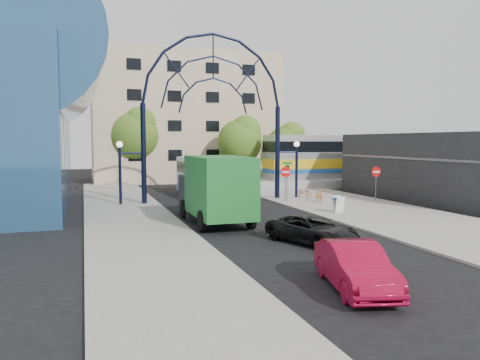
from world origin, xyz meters
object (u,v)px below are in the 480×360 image
object	(u,v)px
gateway_arch	(213,83)
bike_near_a	(303,192)
train_car	(382,156)
tree_north_b	(135,133)
red_sedan	(355,266)
do_not_enter_sign	(376,175)
city_bus	(212,178)
sandwich_board	(339,202)
green_truck	(215,190)
tree_north_a	(241,139)
street_name_sign	(287,173)
tree_north_c	(288,143)
stop_sign	(286,175)
black_suv	(312,230)
bike_near_b	(319,195)

from	to	relation	value
gateway_arch	bike_near_a	distance (m)	10.64
train_car	tree_north_b	xyz separation A→B (m)	(-23.88, 7.93, 2.37)
red_sedan	tree_north_b	bearing A→B (deg)	107.44
do_not_enter_sign	city_bus	bearing A→B (deg)	151.32
sandwich_board	green_truck	world-z (taller)	green_truck
tree_north_b	red_sedan	world-z (taller)	tree_north_b
tree_north_a	tree_north_b	size ratio (longest dim) A/B	0.88
street_name_sign	red_sedan	size ratio (longest dim) A/B	0.66
do_not_enter_sign	train_car	size ratio (longest dim) A/B	0.10
train_car	green_truck	size ratio (longest dim) A/B	3.48
bike_near_a	do_not_enter_sign	bearing A→B (deg)	-63.41
street_name_sign	tree_north_c	world-z (taller)	tree_north_c
tree_north_b	bike_near_a	xyz separation A→B (m)	(10.86, -16.35, -4.73)
stop_sign	tree_north_b	distance (m)	20.18
street_name_sign	black_suv	bearing A→B (deg)	-109.87
bike_near_a	city_bus	bearing A→B (deg)	139.60
tree_north_b	green_truck	xyz separation A→B (m)	(1.61, -24.39, -3.45)
tree_north_a	tree_north_b	world-z (taller)	tree_north_b
sandwich_board	train_car	bearing A→B (deg)	48.05
green_truck	city_bus	bearing A→B (deg)	75.60
tree_north_a	sandwich_board	bearing A→B (deg)	-91.50
street_name_sign	tree_north_c	distance (m)	16.95
black_suv	red_sedan	xyz separation A→B (m)	(-1.73, -6.09, 0.10)
black_suv	sandwich_board	bearing A→B (deg)	30.60
black_suv	gateway_arch	bearing A→B (deg)	70.02
stop_sign	red_sedan	xyz separation A→B (m)	(-6.14, -18.81, -1.29)
tree_north_b	train_car	bearing A→B (deg)	-18.36
sandwich_board	black_suv	xyz separation A→B (m)	(-5.21, -6.69, -0.14)
tree_north_c	bike_near_b	size ratio (longest dim) A/B	4.27
red_sedan	green_truck	bearing A→B (deg)	107.79
do_not_enter_sign	street_name_sign	size ratio (longest dim) A/B	0.89
gateway_arch	stop_sign	bearing A→B (deg)	-22.63
sandwich_board	tree_north_c	distance (m)	23.17
gateway_arch	train_car	size ratio (longest dim) A/B	0.54
train_car	city_bus	distance (m)	20.61
bike_near_a	red_sedan	bearing A→B (deg)	-133.95
sandwich_board	green_truck	distance (m)	7.95
tree_north_a	city_bus	bearing A→B (deg)	-119.57
city_bus	tree_north_a	bearing A→B (deg)	55.29
tree_north_b	city_bus	bearing A→B (deg)	-73.22
bike_near_b	street_name_sign	bearing A→B (deg)	146.24
stop_sign	city_bus	distance (m)	5.85
gateway_arch	city_bus	world-z (taller)	gateway_arch
city_bus	bike_near_a	distance (m)	7.06
tree_north_c	black_suv	distance (m)	31.17
stop_sign	do_not_enter_sign	size ratio (longest dim) A/B	1.01
gateway_arch	street_name_sign	bearing A→B (deg)	-15.07
sandwich_board	tree_north_a	distance (m)	20.33
tree_north_a	do_not_enter_sign	bearing A→B (deg)	-72.97
black_suv	bike_near_b	world-z (taller)	black_suv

